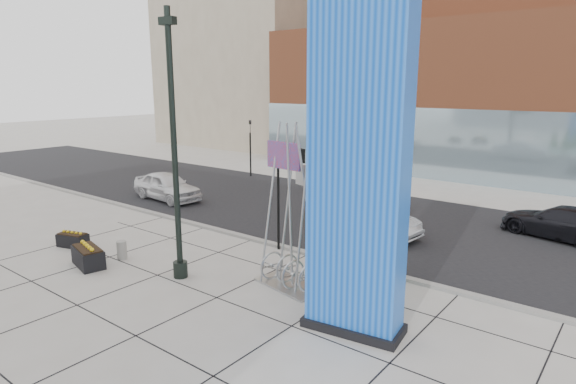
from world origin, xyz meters
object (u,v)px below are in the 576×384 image
Objects in this scene: blue_pylon at (358,175)px; public_art_sculpture at (291,245)px; overhead_street_sign at (293,161)px; concrete_bollard at (122,250)px; car_silver_mid at (370,218)px; car_white_west at (167,186)px; lamp_post at (175,174)px.

blue_pylon is 1.64× the size of public_art_sculpture.
blue_pylon is at bearing -13.88° from overhead_street_sign.
overhead_street_sign is (-5.05, 3.90, -0.61)m from blue_pylon.
car_silver_mid is at bearing 54.67° from concrete_bollard.
overhead_street_sign is 11.97m from car_white_west.
concrete_bollard is 0.16× the size of overhead_street_sign.
public_art_sculpture is at bearing 16.05° from concrete_bollard.
car_white_west is at bearing 168.94° from public_art_sculpture.
lamp_post is (-6.68, -0.48, -0.67)m from blue_pylon.
blue_pylon reaches higher than car_silver_mid.
blue_pylon is 6.41m from overhead_street_sign.
car_white_west reaches higher than concrete_bollard.
car_silver_mid is at bearing -80.17° from car_white_west.
public_art_sculpture is (3.54, 1.73, -2.25)m from lamp_post.
concrete_bollard is at bearing -134.72° from car_white_west.
car_silver_mid is (1.29, 4.04, -2.99)m from overhead_street_sign.
car_white_west is at bearing 150.06° from blue_pylon.
overhead_street_sign reaches higher than concrete_bollard.
blue_pylon reaches higher than public_art_sculpture.
blue_pylon is at bearing 4.02° from concrete_bollard.
overhead_street_sign is 0.92× the size of car_white_west.
concrete_bollard is 0.16× the size of car_silver_mid.
car_silver_mid is at bearing 106.44° from public_art_sculpture.
public_art_sculpture is at bearing -167.81° from car_silver_mid.
car_silver_mid is (2.92, 8.42, -2.94)m from lamp_post.
public_art_sculpture reaches higher than concrete_bollard.
blue_pylon is at bearing -10.52° from public_art_sculpture.
car_white_west is (-6.45, 7.32, 0.45)m from concrete_bollard.
overhead_street_sign is 5.18m from car_silver_mid.
lamp_post is at bearing 167.73° from car_silver_mid.
car_silver_mid is (-3.76, 7.94, -3.60)m from blue_pylon.
lamp_post reaches higher than concrete_bollard.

